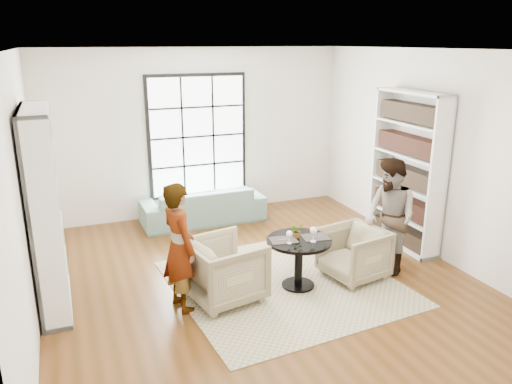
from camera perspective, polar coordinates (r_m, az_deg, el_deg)
name	(u,v)px	position (r m, az deg, el deg)	size (l,w,h in m)	color
ground	(259,279)	(6.88, 0.35, -9.87)	(6.00, 6.00, 0.00)	#5A3215
room_shell	(245,180)	(6.90, -1.32, 1.41)	(6.00, 6.01, 6.00)	silver
rug	(284,283)	(6.76, 3.26, -10.34)	(2.78, 2.78, 0.01)	tan
pedestal_table	(299,252)	(6.49, 4.91, -6.89)	(0.84, 0.84, 0.67)	black
sofa	(203,205)	(8.89, -6.11, -1.47)	(2.14, 0.84, 0.63)	gray
armchair_left	(225,270)	(6.23, -3.60, -8.88)	(0.84, 0.87, 0.79)	#C7C38E
armchair_right	(354,253)	(6.91, 11.09, -6.88)	(0.75, 0.77, 0.70)	#C7C78E
person_left	(179,247)	(5.94, -8.75, -6.25)	(0.57, 0.38, 1.57)	gray
person_right	(390,217)	(7.04, 15.08, -2.76)	(0.78, 0.61, 1.60)	gray
placemat_left	(284,240)	(6.37, 3.17, -5.50)	(0.34, 0.26, 0.01)	black
placemat_right	(316,237)	(6.50, 6.82, -5.13)	(0.34, 0.26, 0.01)	black
cutlery_left	(284,239)	(6.37, 3.17, -5.44)	(0.14, 0.22, 0.01)	silver
cutlery_right	(316,237)	(6.50, 6.82, -5.08)	(0.14, 0.22, 0.01)	silver
wine_glass_left	(289,234)	(6.24, 3.84, -4.83)	(0.08, 0.08, 0.17)	silver
wine_glass_right	(314,231)	(6.31, 6.59, -4.44)	(0.09, 0.09, 0.20)	silver
flower_centerpiece	(296,230)	(6.45, 4.64, -4.39)	(0.17, 0.15, 0.19)	gray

